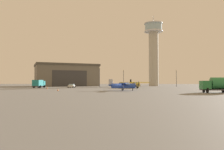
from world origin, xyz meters
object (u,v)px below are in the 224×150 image
(truck_fuel_tanker_green, at_px, (217,84))
(car_white, at_px, (72,86))
(control_tower, at_px, (154,48))
(light_post_east, at_px, (124,76))
(light_post_north, at_px, (100,75))
(traffic_cone_near_left, at_px, (58,90))
(truck_box_teal, at_px, (39,83))
(traffic_cone_near_right, at_px, (47,88))
(airplane_blue, at_px, (123,85))
(airplane_yellow, at_px, (134,84))
(light_post_west, at_px, (176,76))

(truck_fuel_tanker_green, bearing_deg, car_white, -43.54)
(control_tower, relative_size, light_post_east, 4.83)
(light_post_north, xyz_separation_m, traffic_cone_near_left, (-3.06, -42.95, -4.75))
(car_white, distance_m, light_post_north, 14.29)
(truck_box_teal, bearing_deg, control_tower, -51.79)
(truck_box_teal, relative_size, light_post_north, 0.87)
(truck_box_teal, relative_size, car_white, 1.61)
(traffic_cone_near_right, bearing_deg, control_tower, 55.45)
(control_tower, distance_m, car_white, 54.15)
(car_white, bearing_deg, airplane_blue, 34.52)
(airplane_yellow, bearing_deg, truck_fuel_tanker_green, 4.56)
(truck_box_teal, distance_m, light_post_east, 39.21)
(truck_fuel_tanker_green, xyz_separation_m, traffic_cone_near_left, (-34.21, 5.53, -1.35))
(control_tower, relative_size, truck_fuel_tanker_green, 6.57)
(light_post_east, distance_m, traffic_cone_near_left, 54.60)
(car_white, bearing_deg, light_post_west, 110.80)
(light_post_east, bearing_deg, truck_box_teal, -140.85)
(truck_fuel_tanker_green, relative_size, traffic_cone_near_left, 9.36)
(airplane_blue, bearing_deg, truck_fuel_tanker_green, -22.75)
(airplane_yellow, distance_m, light_post_north, 23.23)
(airplane_yellow, height_order, truck_fuel_tanker_green, airplane_yellow)
(airplane_yellow, distance_m, traffic_cone_near_right, 28.87)
(airplane_yellow, height_order, traffic_cone_near_left, airplane_yellow)
(traffic_cone_near_right, bearing_deg, car_white, 81.31)
(car_white, distance_m, light_post_east, 27.86)
(light_post_north, xyz_separation_m, traffic_cone_near_right, (-12.10, -27.46, -4.69))
(car_white, distance_m, traffic_cone_near_left, 33.71)
(car_white, height_order, light_post_west, light_post_west)
(light_post_west, distance_m, traffic_cone_near_left, 63.36)
(light_post_north, bearing_deg, truck_fuel_tanker_green, -57.28)
(airplane_blue, relative_size, light_post_north, 1.14)
(control_tower, xyz_separation_m, light_post_east, (-15.40, -16.79, -15.91))
(light_post_east, bearing_deg, traffic_cone_near_right, -120.37)
(light_post_east, bearing_deg, airplane_yellow, -79.36)
(airplane_yellow, height_order, airplane_blue, airplane_yellow)
(control_tower, distance_m, truck_box_teal, 64.59)
(airplane_yellow, bearing_deg, light_post_east, 167.65)
(airplane_blue, height_order, car_white, airplane_blue)
(truck_fuel_tanker_green, bearing_deg, airplane_blue, -26.88)
(airplane_yellow, distance_m, airplane_blue, 21.59)
(airplane_blue, height_order, light_post_north, light_post_north)
(light_post_east, relative_size, traffic_cone_near_left, 12.75)
(control_tower, relative_size, airplane_blue, 3.94)
(car_white, bearing_deg, light_post_north, 134.14)
(truck_fuel_tanker_green, xyz_separation_m, truck_box_teal, (-51.66, 33.73, -0.01))
(light_post_west, bearing_deg, traffic_cone_near_right, -141.94)
(car_white, height_order, light_post_east, light_post_east)
(truck_box_teal, bearing_deg, traffic_cone_near_right, -150.50)
(airplane_blue, xyz_separation_m, truck_fuel_tanker_green, (18.97, -9.65, 0.32))
(airplane_blue, xyz_separation_m, truck_box_teal, (-32.69, 24.08, 0.31))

